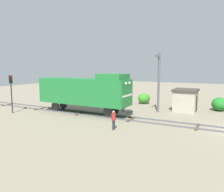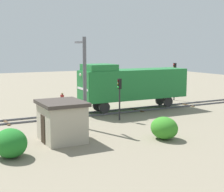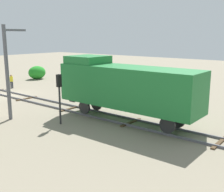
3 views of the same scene
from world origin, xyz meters
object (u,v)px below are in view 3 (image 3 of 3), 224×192
at_px(catenary_mast, 8,70).
at_px(locomotive, 125,85).
at_px(worker_by_signal, 101,91).
at_px(traffic_signal_mid, 59,90).
at_px(worker_near_track, 11,80).

bearing_deg(catenary_mast, locomotive, 124.18).
distance_m(worker_by_signal, catenary_mast, 9.65).
bearing_deg(traffic_signal_mid, locomotive, 135.65).
xyz_separation_m(locomotive, traffic_signal_mid, (3.40, -3.32, -0.21)).
xyz_separation_m(locomotive, worker_near_track, (-2.40, -18.85, -1.78)).
bearing_deg(locomotive, catenary_mast, -55.82).
height_order(worker_near_track, worker_by_signal, same).
distance_m(traffic_signal_mid, worker_near_track, 16.65).
xyz_separation_m(traffic_signal_mid, worker_by_signal, (-7.60, -2.59, -1.57)).
xyz_separation_m(worker_by_signal, catenary_mast, (9.13, -1.35, 2.81)).
relative_size(worker_by_signal, catenary_mast, 0.24).
relative_size(worker_near_track, catenary_mast, 0.24).
relative_size(locomotive, worker_near_track, 6.82).
distance_m(worker_near_track, worker_by_signal, 13.07).
distance_m(locomotive, worker_by_signal, 7.47).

